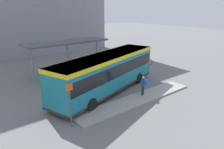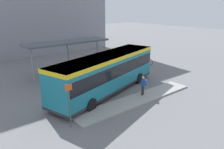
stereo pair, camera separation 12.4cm
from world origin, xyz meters
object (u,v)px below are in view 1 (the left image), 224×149
Objects in this scene: bicycle_white at (140,61)px; platform_sign at (70,104)px; city_bus at (107,71)px; potted_planter_near_shelter at (78,72)px; pedestrian_waiting at (144,84)px; bicycle_red at (137,59)px; bicycle_yellow at (146,61)px; bicycle_blue at (134,58)px; potted_planter_far_side at (55,80)px.

platform_sign reaches higher than bicycle_white.
potted_planter_near_shelter is (-0.12, 4.59, -1.18)m from city_bus.
bicycle_white is (9.39, 4.98, -1.55)m from city_bus.
pedestrian_waiting is 1.16× the size of potted_planter_near_shelter.
pedestrian_waiting is at bearing -73.52° from city_bus.
bicycle_red is at bearing 6.64° from potted_planter_near_shelter.
bicycle_yellow is 0.82m from bicycle_white.
pedestrian_waiting reaches higher than bicycle_blue.
city_bus is 10.74m from bicycle_white.
potted_planter_near_shelter reaches higher than bicycle_yellow.
bicycle_yellow is 1.48m from bicycle_red.
platform_sign is (-5.12, -7.77, 0.85)m from potted_planter_near_shelter.
bicycle_yellow is 16.77m from platform_sign.
city_bus is 10.74m from bicycle_yellow.
city_bus is at bearing -56.26° from potted_planter_far_side.
bicycle_yellow is at bearing 25.28° from bicycle_white.
bicycle_blue is 1.60× the size of potted_planter_far_side.
potted_planter_near_shelter is (-9.87, 0.34, 0.32)m from bicycle_yellow.
potted_planter_near_shelter is at bearing -88.27° from bicycle_white.
pedestrian_waiting is 11.47m from bicycle_red.
potted_planter_far_side is at bearing 104.15° from bicycle_blue.
pedestrian_waiting is at bearing -45.77° from bicycle_white.
bicycle_yellow reaches higher than bicycle_white.
potted_planter_far_side reaches higher than bicycle_blue.
bicycle_yellow is 9.88m from potted_planter_near_shelter.
pedestrian_waiting reaches higher than bicycle_yellow.
bicycle_white is 12.21m from potted_planter_far_side.
bicycle_yellow reaches higher than bicycle_blue.
pedestrian_waiting is 0.91× the size of bicycle_blue.
pedestrian_waiting is 7.47m from potted_planter_near_shelter.
pedestrian_waiting is at bearing 125.77° from bicycle_yellow.
potted_planter_near_shelter is 9.34m from platform_sign.
platform_sign is at bearing -67.51° from bicycle_red.
city_bus is 7.73× the size of bicycle_white.
potted_planter_near_shelter is (-9.51, -0.39, 0.37)m from bicycle_white.
pedestrian_waiting is 0.91× the size of bicycle_red.
bicycle_blue is at bearing 32.86° from platform_sign.
bicycle_red is at bearing 2.56° from bicycle_yellow.
bicycle_blue is (9.67, 6.45, -1.51)m from city_bus.
city_bus reaches higher than platform_sign.
potted_planter_far_side is (-2.79, 4.18, -1.32)m from city_bus.
potted_planter_near_shelter is 0.48× the size of platform_sign.
bicycle_yellow is 1.15× the size of bicycle_white.
pedestrian_waiting reaches higher than potted_planter_near_shelter.
city_bus is at bearing 127.53° from bicycle_blue.
bicycle_white is 1.42× the size of potted_planter_far_side.
city_bus reaches higher than pedestrian_waiting.
city_bus is 3.27m from pedestrian_waiting.
city_bus is at bearing -62.68° from bicycle_white.
bicycle_red reaches higher than bicycle_blue.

